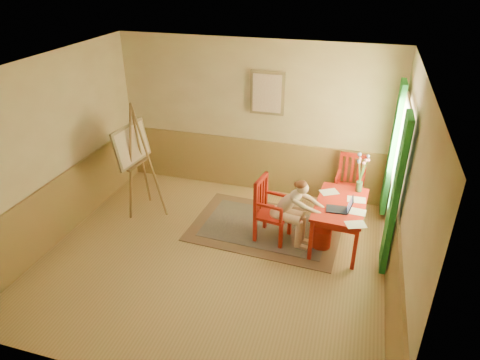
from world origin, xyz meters
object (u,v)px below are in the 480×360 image
(chair_back, at_px, (349,185))
(easel, at_px, (134,149))
(table, at_px, (340,208))
(chair_left, at_px, (270,210))
(laptop, at_px, (341,208))
(figure, at_px, (291,209))

(chair_back, distance_m, easel, 3.68)
(table, bearing_deg, chair_left, -171.73)
(table, xyz_separation_m, chair_left, (-1.04, -0.15, -0.11))
(chair_back, distance_m, laptop, 1.25)
(chair_left, height_order, laptop, chair_left)
(table, distance_m, laptop, 0.25)
(figure, bearing_deg, chair_back, 56.95)
(table, distance_m, chair_back, 1.03)
(table, height_order, figure, figure)
(chair_left, height_order, easel, easel)
(chair_back, height_order, laptop, chair_back)
(figure, height_order, laptop, figure)
(table, height_order, chair_back, chair_back)
(table, xyz_separation_m, chair_back, (0.08, 1.02, -0.11))
(laptop, bearing_deg, figure, 179.20)
(chair_back, relative_size, easel, 0.53)
(table, bearing_deg, chair_back, 85.45)
(table, relative_size, chair_back, 1.20)
(figure, xyz_separation_m, laptop, (0.72, -0.01, 0.15))
(chair_left, xyz_separation_m, chair_back, (1.12, 1.17, -0.00))
(chair_left, bearing_deg, figure, -7.48)
(table, bearing_deg, figure, -164.56)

